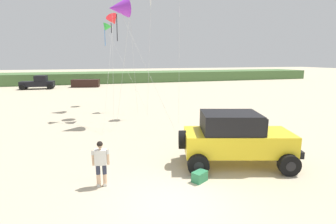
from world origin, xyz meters
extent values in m
plane|color=#C1B293|center=(0.00, 0.00, 0.00)|extent=(220.00, 220.00, 0.00)
cube|color=#4C703D|center=(-1.21, 44.18, 0.93)|extent=(90.00, 8.34, 1.86)
cube|color=yellow|center=(3.45, 2.07, 1.01)|extent=(4.74, 3.03, 0.90)
cube|color=yellow|center=(5.03, 1.59, 1.38)|extent=(1.54, 1.94, 0.12)
cube|color=black|center=(3.11, 2.17, 1.86)|extent=(2.71, 2.35, 0.80)
cube|color=black|center=(4.26, 1.82, 1.82)|extent=(0.58, 1.63, 0.72)
cube|color=black|center=(5.63, 1.41, 0.74)|extent=(0.71, 1.78, 0.28)
cylinder|color=black|center=(1.22, 2.73, 1.11)|extent=(0.51, 0.83, 0.77)
cylinder|color=black|center=(5.42, 2.55, 0.42)|extent=(0.89, 0.53, 0.84)
cylinder|color=black|center=(5.42, 2.55, 0.42)|extent=(0.45, 0.42, 0.38)
cylinder|color=black|center=(4.83, 0.58, 0.42)|extent=(0.89, 0.53, 0.84)
cylinder|color=black|center=(4.83, 0.58, 0.42)|extent=(0.45, 0.42, 0.38)
cylinder|color=black|center=(2.06, 3.56, 0.42)|extent=(0.89, 0.53, 0.84)
cylinder|color=black|center=(2.06, 3.56, 0.42)|extent=(0.45, 0.42, 0.38)
cylinder|color=black|center=(1.47, 1.58, 0.42)|extent=(0.89, 0.53, 0.84)
cylinder|color=black|center=(1.47, 1.58, 0.42)|extent=(0.45, 0.42, 0.38)
cylinder|color=#DBB28E|center=(-2.25, 1.80, 0.25)|extent=(0.14, 0.14, 0.49)
cylinder|color=#2D3347|center=(-2.25, 1.80, 0.64)|extent=(0.15, 0.15, 0.36)
cube|color=silver|center=(-2.24, 1.83, 0.05)|extent=(0.15, 0.27, 0.10)
cylinder|color=#DBB28E|center=(-2.03, 1.76, 0.25)|extent=(0.14, 0.14, 0.49)
cylinder|color=#2D3347|center=(-2.03, 1.76, 0.64)|extent=(0.15, 0.15, 0.36)
cube|color=silver|center=(-2.02, 1.80, 0.05)|extent=(0.15, 0.27, 0.10)
cube|color=silver|center=(-2.14, 1.78, 1.09)|extent=(0.43, 0.32, 0.54)
cylinder|color=#DBB28E|center=(-2.39, 1.82, 1.08)|extent=(0.09, 0.09, 0.56)
cylinder|color=silver|center=(-2.39, 1.82, 1.27)|extent=(0.11, 0.11, 0.16)
cylinder|color=#DBB28E|center=(-1.88, 1.74, 1.08)|extent=(0.09, 0.09, 0.56)
cylinder|color=silver|center=(-1.88, 1.74, 1.27)|extent=(0.11, 0.11, 0.16)
cylinder|color=#DBB28E|center=(-2.14, 1.78, 1.40)|extent=(0.10, 0.10, 0.08)
sphere|color=#DBB28E|center=(-2.14, 1.78, 1.54)|extent=(0.21, 0.21, 0.21)
sphere|color=black|center=(-2.14, 1.76, 1.56)|extent=(0.21, 0.21, 0.21)
cube|color=#2D7F51|center=(1.33, 1.11, 0.19)|extent=(0.66, 0.59, 0.38)
cube|color=black|center=(-9.95, 35.22, 0.76)|extent=(4.68, 2.11, 0.76)
cube|color=black|center=(-9.40, 35.20, 1.56)|extent=(1.68, 1.87, 0.84)
cylinder|color=black|center=(-8.05, 36.19, 0.38)|extent=(0.77, 0.29, 0.76)
cylinder|color=black|center=(-8.15, 34.09, 0.38)|extent=(0.77, 0.29, 0.76)
cylinder|color=black|center=(-11.75, 36.36, 0.38)|extent=(0.77, 0.29, 0.76)
cylinder|color=black|center=(-11.85, 34.26, 0.38)|extent=(0.77, 0.29, 0.76)
cube|color=black|center=(-3.11, 35.96, 0.60)|extent=(4.43, 2.41, 1.20)
cone|color=green|center=(-0.63, 18.93, 7.29)|extent=(1.15, 1.01, 0.93)
cylinder|color=blue|center=(-0.78, 18.93, 6.38)|extent=(0.05, 0.19, 1.46)
cylinder|color=silver|center=(0.77, 16.70, 3.67)|extent=(2.83, 4.47, 7.24)
cone|color=red|center=(-0.53, 12.60, 7.11)|extent=(1.27, 1.32, 1.04)
cylinder|color=black|center=(-0.68, 12.60, 6.58)|extent=(0.05, 0.06, 0.67)
cylinder|color=silver|center=(-1.16, 10.42, 3.58)|extent=(1.28, 4.37, 7.07)
cylinder|color=silver|center=(0.44, 12.06, 6.51)|extent=(2.48, 3.70, 12.93)
cone|color=purple|center=(-0.35, 10.46, 7.58)|extent=(1.59, 1.77, 1.70)
cylinder|color=black|center=(-0.50, 10.46, 6.38)|extent=(0.05, 0.20, 1.66)
cylinder|color=silver|center=(1.05, 8.84, 3.81)|extent=(2.82, 3.27, 7.54)
cylinder|color=silver|center=(-0.78, 11.00, 5.08)|extent=(0.65, 4.19, 10.07)
cylinder|color=silver|center=(3.85, 10.80, 5.71)|extent=(1.10, 3.23, 11.33)
cylinder|color=silver|center=(1.12, 15.20, 7.08)|extent=(0.19, 3.74, 14.06)
cylinder|color=silver|center=(2.41, 13.95, 5.56)|extent=(1.24, 3.08, 11.01)
camera|label=1|loc=(-2.30, -6.93, 4.43)|focal=27.42mm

